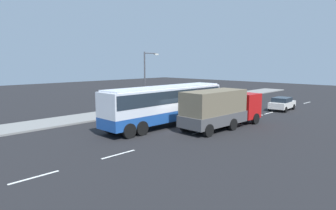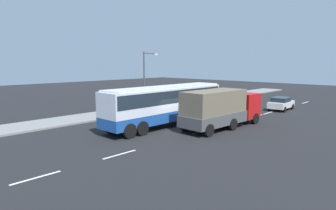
{
  "view_description": "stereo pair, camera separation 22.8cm",
  "coord_description": "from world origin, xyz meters",
  "px_view_note": "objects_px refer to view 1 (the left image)",
  "views": [
    {
      "loc": [
        -17.28,
        -16.18,
        5.44
      ],
      "look_at": [
        0.53,
        0.99,
        1.85
      ],
      "focal_mm": 31.48,
      "sensor_mm": 36.0,
      "label": 1
    },
    {
      "loc": [
        -17.44,
        -16.01,
        5.44
      ],
      "look_at": [
        0.53,
        0.99,
        1.85
      ],
      "focal_mm": 31.48,
      "sensor_mm": 36.0,
      "label": 2
    }
  ],
  "objects_px": {
    "cargo_truck": "(221,108)",
    "pedestrian_near_curb": "(153,100)",
    "car_white_minivan": "(282,103)",
    "pedestrian_at_crossing": "(119,103)",
    "coach_bus": "(166,101)",
    "street_lamp": "(146,76)"
  },
  "relations": [
    {
      "from": "coach_bus",
      "to": "pedestrian_near_curb",
      "type": "xyz_separation_m",
      "value": [
        5.47,
        7.44,
        -1.05
      ]
    },
    {
      "from": "street_lamp",
      "to": "pedestrian_near_curb",
      "type": "bearing_deg",
      "value": 24.85
    },
    {
      "from": "pedestrian_near_curb",
      "to": "cargo_truck",
      "type": "bearing_deg",
      "value": 83.78
    },
    {
      "from": "cargo_truck",
      "to": "street_lamp",
      "type": "height_order",
      "value": "street_lamp"
    },
    {
      "from": "car_white_minivan",
      "to": "pedestrian_at_crossing",
      "type": "relative_size",
      "value": 2.67
    },
    {
      "from": "pedestrian_near_curb",
      "to": "pedestrian_at_crossing",
      "type": "height_order",
      "value": "pedestrian_near_curb"
    },
    {
      "from": "pedestrian_near_curb",
      "to": "pedestrian_at_crossing",
      "type": "bearing_deg",
      "value": -2.22
    },
    {
      "from": "car_white_minivan",
      "to": "pedestrian_at_crossing",
      "type": "xyz_separation_m",
      "value": [
        -13.97,
        12.08,
        0.24
      ]
    },
    {
      "from": "cargo_truck",
      "to": "pedestrian_at_crossing",
      "type": "xyz_separation_m",
      "value": [
        -1.38,
        12.24,
        -0.69
      ]
    },
    {
      "from": "coach_bus",
      "to": "street_lamp",
      "type": "height_order",
      "value": "street_lamp"
    },
    {
      "from": "cargo_truck",
      "to": "car_white_minivan",
      "type": "distance_m",
      "value": 12.63
    },
    {
      "from": "coach_bus",
      "to": "pedestrian_near_curb",
      "type": "distance_m",
      "value": 9.29
    },
    {
      "from": "cargo_truck",
      "to": "pedestrian_near_curb",
      "type": "bearing_deg",
      "value": 77.83
    },
    {
      "from": "car_white_minivan",
      "to": "pedestrian_near_curb",
      "type": "bearing_deg",
      "value": 126.7
    },
    {
      "from": "cargo_truck",
      "to": "coach_bus",
      "type": "bearing_deg",
      "value": 124.48
    },
    {
      "from": "cargo_truck",
      "to": "pedestrian_near_curb",
      "type": "relative_size",
      "value": 5.31
    },
    {
      "from": "cargo_truck",
      "to": "street_lamp",
      "type": "bearing_deg",
      "value": 85.99
    },
    {
      "from": "car_white_minivan",
      "to": "pedestrian_at_crossing",
      "type": "bearing_deg",
      "value": 135.36
    },
    {
      "from": "street_lamp",
      "to": "cargo_truck",
      "type": "bearing_deg",
      "value": -96.44
    },
    {
      "from": "cargo_truck",
      "to": "street_lamp",
      "type": "distance_m",
      "value": 10.89
    },
    {
      "from": "pedestrian_at_crossing",
      "to": "street_lamp",
      "type": "xyz_separation_m",
      "value": [
        2.57,
        -1.64,
        2.88
      ]
    },
    {
      "from": "pedestrian_near_curb",
      "to": "pedestrian_at_crossing",
      "type": "distance_m",
      "value": 4.43
    }
  ]
}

